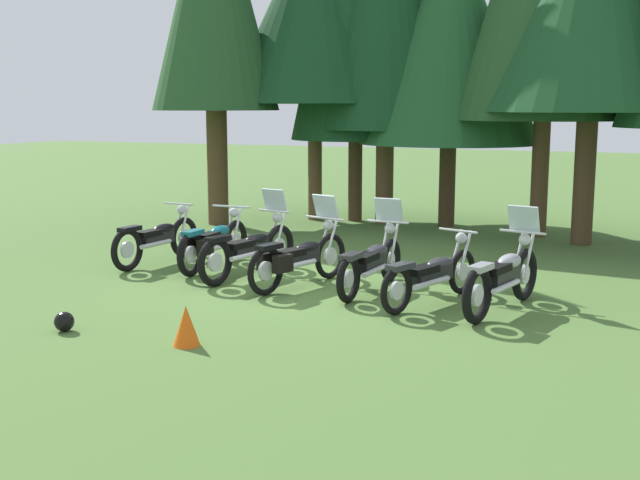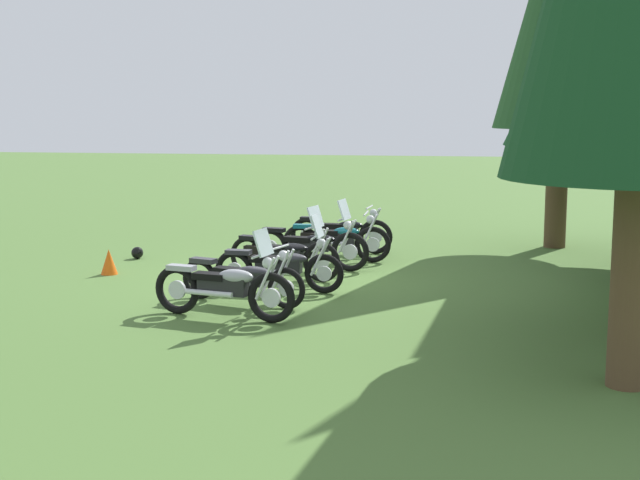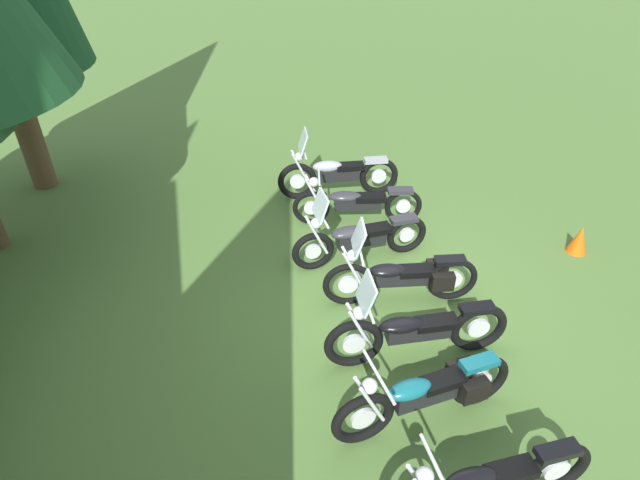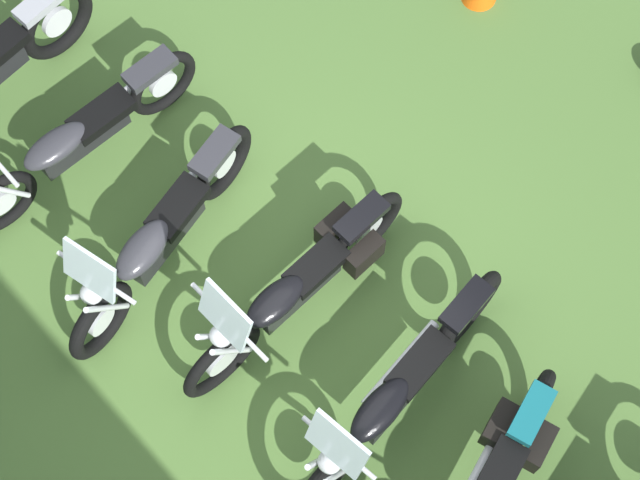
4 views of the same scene
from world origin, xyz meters
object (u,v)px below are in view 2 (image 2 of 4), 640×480
object	(u,v)px
motorcycle_0	(342,232)
traffic_cone	(109,262)
motorcycle_5	(243,278)
motorcycle_4	(280,265)
motorcycle_6	(225,287)
motorcycle_1	(334,239)
motorcycle_2	(311,245)
dropped_helmet	(137,253)
motorcycle_3	(282,253)

from	to	relation	value
motorcycle_0	traffic_cone	size ratio (longest dim) A/B	4.72
motorcycle_0	traffic_cone	distance (m)	5.11
motorcycle_5	motorcycle_4	bearing A→B (deg)	86.88
motorcycle_4	motorcycle_6	distance (m)	2.09
motorcycle_1	motorcycle_5	size ratio (longest dim) A/B	1.00
motorcycle_2	dropped_helmet	bearing A→B (deg)	-178.42
motorcycle_4	motorcycle_5	xyz separation A→B (m)	(1.05, -0.40, -0.03)
motorcycle_3	motorcycle_4	size ratio (longest dim) A/B	0.97
motorcycle_4	dropped_helmet	bearing A→B (deg)	146.11
motorcycle_2	motorcycle_3	size ratio (longest dim) A/B	1.09
traffic_cone	dropped_helmet	bearing A→B (deg)	-176.86
motorcycle_6	dropped_helmet	xyz separation A→B (m)	(-4.79, -3.20, -0.36)
motorcycle_3	motorcycle_6	bearing A→B (deg)	-78.44
motorcycle_5	dropped_helmet	xyz separation A→B (m)	(-3.79, -3.21, -0.30)
motorcycle_0	dropped_helmet	distance (m)	4.36
motorcycle_4	traffic_cone	xyz separation A→B (m)	(-1.02, -3.52, -0.21)
motorcycle_1	motorcycle_4	bearing A→B (deg)	-99.18
motorcycle_0	dropped_helmet	xyz separation A→B (m)	(1.46, -4.10, -0.33)
motorcycle_3	motorcycle_5	xyz separation A→B (m)	(2.18, -0.20, -0.04)
motorcycle_3	dropped_helmet	size ratio (longest dim) A/B	8.87
dropped_helmet	motorcycle_0	bearing A→B (deg)	109.58
motorcycle_6	traffic_cone	size ratio (longest dim) A/B	4.81
motorcycle_0	motorcycle_2	xyz separation A→B (m)	(2.03, -0.32, 0.02)
motorcycle_1	motorcycle_5	distance (m)	4.21
motorcycle_0	motorcycle_4	xyz separation A→B (m)	(4.20, -0.48, 0.00)
motorcycle_3	motorcycle_5	world-z (taller)	motorcycle_3
motorcycle_3	motorcycle_5	bearing A→B (deg)	-79.79
motorcycle_5	traffic_cone	bearing A→B (deg)	164.46
dropped_helmet	traffic_cone	bearing A→B (deg)	3.14
motorcycle_2	dropped_helmet	xyz separation A→B (m)	(-0.57, -3.77, -0.35)
motorcycle_3	motorcycle_6	distance (m)	3.19
motorcycle_1	traffic_cone	world-z (taller)	motorcycle_1
motorcycle_4	traffic_cone	size ratio (longest dim) A/B	4.76
motorcycle_5	motorcycle_6	distance (m)	1.01
motorcycle_0	motorcycle_1	size ratio (longest dim) A/B	1.02
motorcycle_4	motorcycle_5	bearing A→B (deg)	-107.81
motorcycle_0	motorcycle_5	bearing A→B (deg)	-94.34
motorcycle_5	motorcycle_6	size ratio (longest dim) A/B	0.96
motorcycle_5	traffic_cone	size ratio (longest dim) A/B	4.63
motorcycle_2	motorcycle_6	distance (m)	4.26
motorcycle_0	motorcycle_5	world-z (taller)	motorcycle_0
motorcycle_4	traffic_cone	distance (m)	3.67
motorcycle_4	dropped_helmet	size ratio (longest dim) A/B	9.18
dropped_helmet	motorcycle_2	bearing A→B (deg)	81.36
motorcycle_0	motorcycle_3	xyz separation A→B (m)	(3.06, -0.68, 0.02)
motorcycle_4	motorcycle_6	xyz separation A→B (m)	(2.05, -0.42, 0.03)
motorcycle_1	motorcycle_3	distance (m)	2.05
motorcycle_0	motorcycle_5	xyz separation A→B (m)	(5.24, -0.88, -0.02)
motorcycle_2	motorcycle_3	xyz separation A→B (m)	(1.03, -0.35, -0.00)
dropped_helmet	motorcycle_6	bearing A→B (deg)	33.70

